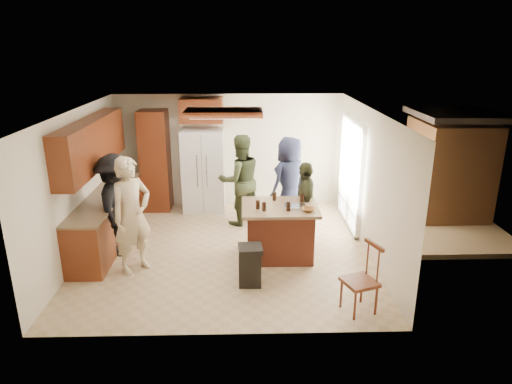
{
  "coord_description": "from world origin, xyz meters",
  "views": [
    {
      "loc": [
        0.34,
        -7.49,
        3.58
      ],
      "look_at": [
        0.53,
        -0.17,
        1.15
      ],
      "focal_mm": 32.0,
      "sensor_mm": 36.0,
      "label": 1
    }
  ],
  "objects_px": {
    "person_front_left": "(132,215)",
    "person_behind_left": "(240,180)",
    "person_counter": "(116,205)",
    "spindle_chair": "(361,281)",
    "person_behind_right": "(289,181)",
    "refrigerator": "(204,170)",
    "kitchen_island": "(279,231)",
    "trash_bin": "(250,265)",
    "person_side_right": "(305,203)"
  },
  "relations": [
    {
      "from": "person_side_right",
      "to": "kitchen_island",
      "type": "relative_size",
      "value": 1.22
    },
    {
      "from": "person_counter",
      "to": "spindle_chair",
      "type": "distance_m",
      "value": 4.28
    },
    {
      "from": "person_counter",
      "to": "trash_bin",
      "type": "xyz_separation_m",
      "value": [
        2.29,
        -1.14,
        -0.58
      ]
    },
    {
      "from": "kitchen_island",
      "to": "spindle_chair",
      "type": "distance_m",
      "value": 1.99
    },
    {
      "from": "refrigerator",
      "to": "trash_bin",
      "type": "relative_size",
      "value": 2.86
    },
    {
      "from": "person_behind_left",
      "to": "trash_bin",
      "type": "relative_size",
      "value": 2.94
    },
    {
      "from": "person_behind_left",
      "to": "person_counter",
      "type": "bearing_deg",
      "value": 13.32
    },
    {
      "from": "person_front_left",
      "to": "kitchen_island",
      "type": "height_order",
      "value": "person_front_left"
    },
    {
      "from": "person_behind_left",
      "to": "person_behind_right",
      "type": "xyz_separation_m",
      "value": [
        1.0,
        0.04,
        -0.03
      ]
    },
    {
      "from": "person_behind_right",
      "to": "refrigerator",
      "type": "bearing_deg",
      "value": -64.93
    },
    {
      "from": "person_behind_right",
      "to": "spindle_chair",
      "type": "xyz_separation_m",
      "value": [
        0.67,
        -3.31,
        -0.44
      ]
    },
    {
      "from": "person_side_right",
      "to": "person_behind_right",
      "type": "bearing_deg",
      "value": -165.64
    },
    {
      "from": "person_behind_left",
      "to": "person_side_right",
      "type": "distance_m",
      "value": 1.56
    },
    {
      "from": "person_behind_right",
      "to": "person_counter",
      "type": "bearing_deg",
      "value": -16.87
    },
    {
      "from": "refrigerator",
      "to": "spindle_chair",
      "type": "bearing_deg",
      "value": -59.03
    },
    {
      "from": "person_behind_left",
      "to": "kitchen_island",
      "type": "xyz_separation_m",
      "value": [
        0.68,
        -1.54,
        -0.45
      ]
    },
    {
      "from": "person_side_right",
      "to": "kitchen_island",
      "type": "distance_m",
      "value": 0.79
    },
    {
      "from": "person_side_right",
      "to": "kitchen_island",
      "type": "bearing_deg",
      "value": -38.82
    },
    {
      "from": "person_behind_left",
      "to": "kitchen_island",
      "type": "bearing_deg",
      "value": 94.77
    },
    {
      "from": "person_behind_left",
      "to": "person_behind_right",
      "type": "relative_size",
      "value": 1.03
    },
    {
      "from": "person_front_left",
      "to": "refrigerator",
      "type": "distance_m",
      "value": 2.97
    },
    {
      "from": "person_front_left",
      "to": "person_behind_left",
      "type": "bearing_deg",
      "value": 2.25
    },
    {
      "from": "person_behind_left",
      "to": "person_behind_right",
      "type": "distance_m",
      "value": 1.0
    },
    {
      "from": "trash_bin",
      "to": "spindle_chair",
      "type": "bearing_deg",
      "value": -27.53
    },
    {
      "from": "spindle_chair",
      "to": "kitchen_island",
      "type": "bearing_deg",
      "value": 119.73
    },
    {
      "from": "spindle_chair",
      "to": "person_front_left",
      "type": "bearing_deg",
      "value": 159.02
    },
    {
      "from": "person_front_left",
      "to": "person_behind_left",
      "type": "relative_size",
      "value": 1.03
    },
    {
      "from": "person_behind_right",
      "to": "person_counter",
      "type": "xyz_separation_m",
      "value": [
        -3.12,
        -1.38,
        0.0
      ]
    },
    {
      "from": "person_behind_left",
      "to": "refrigerator",
      "type": "relative_size",
      "value": 1.03
    },
    {
      "from": "refrigerator",
      "to": "trash_bin",
      "type": "height_order",
      "value": "refrigerator"
    },
    {
      "from": "person_behind_left",
      "to": "refrigerator",
      "type": "height_order",
      "value": "person_behind_left"
    },
    {
      "from": "person_counter",
      "to": "person_behind_right",
      "type": "bearing_deg",
      "value": -75.13
    },
    {
      "from": "person_behind_right",
      "to": "kitchen_island",
      "type": "height_order",
      "value": "person_behind_right"
    },
    {
      "from": "trash_bin",
      "to": "spindle_chair",
      "type": "height_order",
      "value": "spindle_chair"
    },
    {
      "from": "kitchen_island",
      "to": "spindle_chair",
      "type": "bearing_deg",
      "value": -60.27
    },
    {
      "from": "person_behind_left",
      "to": "person_counter",
      "type": "relative_size",
      "value": 1.03
    },
    {
      "from": "refrigerator",
      "to": "kitchen_island",
      "type": "distance_m",
      "value": 2.84
    },
    {
      "from": "person_side_right",
      "to": "person_counter",
      "type": "height_order",
      "value": "person_counter"
    },
    {
      "from": "person_counter",
      "to": "spindle_chair",
      "type": "relative_size",
      "value": 1.81
    },
    {
      "from": "kitchen_island",
      "to": "spindle_chair",
      "type": "relative_size",
      "value": 1.29
    },
    {
      "from": "person_counter",
      "to": "trash_bin",
      "type": "height_order",
      "value": "person_counter"
    },
    {
      "from": "person_behind_left",
      "to": "trash_bin",
      "type": "height_order",
      "value": "person_behind_left"
    },
    {
      "from": "person_behind_right",
      "to": "trash_bin",
      "type": "distance_m",
      "value": 2.72
    },
    {
      "from": "person_front_left",
      "to": "kitchen_island",
      "type": "distance_m",
      "value": 2.47
    },
    {
      "from": "person_side_right",
      "to": "kitchen_island",
      "type": "xyz_separation_m",
      "value": [
        -0.5,
        -0.53,
        -0.3
      ]
    },
    {
      "from": "person_front_left",
      "to": "person_behind_right",
      "type": "distance_m",
      "value": 3.37
    },
    {
      "from": "person_front_left",
      "to": "person_counter",
      "type": "distance_m",
      "value": 0.77
    },
    {
      "from": "person_front_left",
      "to": "person_behind_left",
      "type": "xyz_separation_m",
      "value": [
        1.7,
        1.98,
        -0.03
      ]
    },
    {
      "from": "person_behind_right",
      "to": "person_front_left",
      "type": "bearing_deg",
      "value": -3.97
    },
    {
      "from": "person_behind_left",
      "to": "refrigerator",
      "type": "distance_m",
      "value": 1.17
    }
  ]
}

